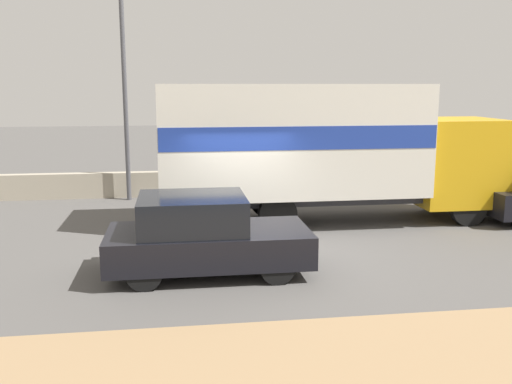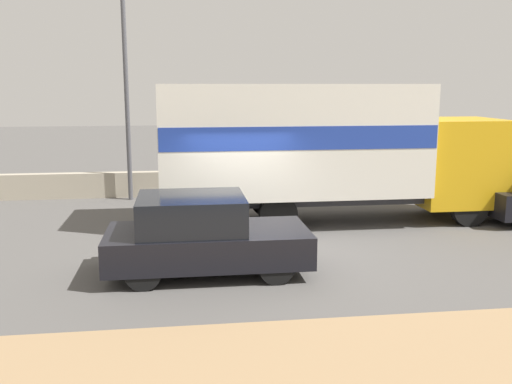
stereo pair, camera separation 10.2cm
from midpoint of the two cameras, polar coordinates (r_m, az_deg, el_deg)
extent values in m
plane|color=#514F4C|center=(12.23, -0.73, -6.20)|extent=(80.00, 80.00, 0.00)
cube|color=#A39984|center=(18.74, -3.24, 0.98)|extent=(60.00, 0.35, 0.80)
cylinder|color=#4C4C51|center=(18.01, -12.68, 10.15)|extent=(0.14, 0.14, 6.93)
cube|color=gold|center=(16.12, 19.45, 2.91)|extent=(2.21, 2.15, 2.25)
cube|color=black|center=(16.60, 22.90, 4.45)|extent=(0.06, 1.83, 0.99)
cube|color=#2D2D33|center=(14.79, 3.74, -0.52)|extent=(6.66, 1.35, 0.25)
cube|color=silver|center=(14.58, 3.81, 5.29)|extent=(6.66, 2.45, 2.76)
cube|color=navy|center=(14.57, 3.82, 5.82)|extent=(6.63, 2.47, 0.55)
cylinder|color=black|center=(17.09, 17.87, -0.25)|extent=(0.93, 0.28, 0.93)
cylinder|color=black|center=(15.51, 20.71, -1.50)|extent=(0.93, 0.28, 0.93)
cylinder|color=black|center=(15.48, -3.60, -0.85)|extent=(0.93, 0.28, 0.93)
cylinder|color=black|center=(13.71, -3.06, -2.34)|extent=(0.93, 0.28, 0.93)
cylinder|color=black|center=(15.62, 1.28, -0.72)|extent=(0.93, 0.28, 0.93)
cylinder|color=black|center=(13.88, 2.44, -2.18)|extent=(0.93, 0.28, 0.93)
cube|color=black|center=(10.92, -4.55, -5.31)|extent=(3.81, 1.83, 0.61)
cube|color=black|center=(10.75, -6.22, -2.11)|extent=(1.98, 1.68, 0.66)
cylinder|color=black|center=(11.86, 0.99, -5.12)|extent=(0.64, 0.20, 0.64)
cylinder|color=black|center=(10.36, 2.31, -7.48)|extent=(0.64, 0.20, 0.64)
cylinder|color=black|center=(11.75, -10.54, -5.45)|extent=(0.64, 0.20, 0.64)
cylinder|color=black|center=(10.24, -10.96, -7.90)|extent=(0.64, 0.20, 0.64)
cylinder|color=black|center=(17.04, 23.49, -1.24)|extent=(0.59, 0.20, 0.59)
camera|label=1|loc=(0.05, -89.77, 0.04)|focal=40.00mm
camera|label=2|loc=(0.05, 90.23, -0.04)|focal=40.00mm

